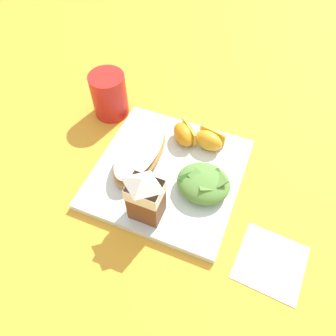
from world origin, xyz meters
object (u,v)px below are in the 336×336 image
milk_carton (144,195)px  drinking_red_cup (109,95)px  orange_wedge_front (209,140)px  cheesy_pizza_bread (140,153)px  green_salad_pile (203,183)px  white_plate (168,173)px  orange_wedge_middle (183,134)px  paper_napkin (271,262)px

milk_carton → drinking_red_cup: size_ratio=1.07×
milk_carton → orange_wedge_front: 0.20m
cheesy_pizza_bread → milk_carton: (-0.06, 0.11, 0.04)m
drinking_red_cup → cheesy_pizza_bread: bearing=138.5°
green_salad_pile → milk_carton: (0.08, 0.09, 0.04)m
white_plate → milk_carton: size_ratio=2.55×
cheesy_pizza_bread → orange_wedge_middle: (-0.06, -0.08, 0.00)m
orange_wedge_middle → paper_napkin: bearing=140.9°
cheesy_pizza_bread → white_plate: bearing=172.7°
green_salad_pile → paper_napkin: (-0.15, 0.09, -0.03)m
cheesy_pizza_bread → drinking_red_cup: size_ratio=1.67×
drinking_red_cup → orange_wedge_middle: bearing=170.0°
green_salad_pile → milk_carton: size_ratio=0.91×
white_plate → cheesy_pizza_bread: 0.07m
orange_wedge_front → drinking_red_cup: drinking_red_cup is taller
green_salad_pile → orange_wedge_middle: green_salad_pile is taller
orange_wedge_middle → drinking_red_cup: 0.19m
white_plate → orange_wedge_middle: size_ratio=4.12×
white_plate → paper_napkin: size_ratio=2.55×
white_plate → milk_carton: (0.00, 0.10, 0.07)m
orange_wedge_front → drinking_red_cup: (0.24, -0.03, 0.02)m
green_salad_pile → orange_wedge_middle: size_ratio=1.47×
orange_wedge_front → drinking_red_cup: bearing=-6.8°
orange_wedge_front → milk_carton: bearing=73.2°
orange_wedge_front → paper_napkin: size_ratio=0.60×
paper_napkin → cheesy_pizza_bread: bearing=-20.5°
milk_carton → orange_wedge_middle: (-0.00, -0.19, -0.04)m
milk_carton → paper_napkin: bearing=179.8°
milk_carton → orange_wedge_middle: 0.19m
orange_wedge_front → drinking_red_cup: size_ratio=0.64×
green_salad_pile → orange_wedge_front: 0.11m
orange_wedge_front → paper_napkin: orange_wedge_front is taller
green_salad_pile → paper_napkin: green_salad_pile is taller
cheesy_pizza_bread → orange_wedge_front: bearing=-144.9°
green_salad_pile → paper_napkin: 0.18m
milk_carton → drinking_red_cup: bearing=-49.8°
milk_carton → orange_wedge_middle: size_ratio=1.62×
green_salad_pile → orange_wedge_middle: 0.13m
white_plate → orange_wedge_middle: (0.00, -0.09, 0.03)m
orange_wedge_front → drinking_red_cup: 0.24m
milk_carton → paper_napkin: milk_carton is taller
milk_carton → drinking_red_cup: milk_carton is taller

